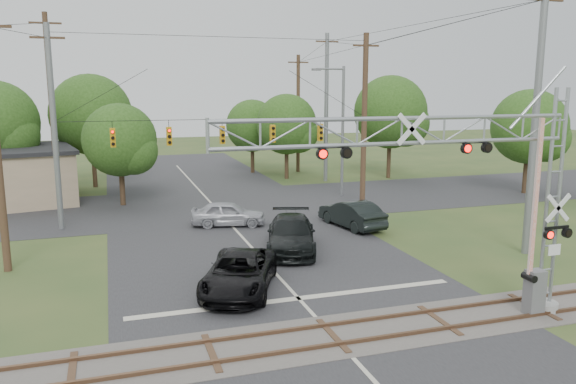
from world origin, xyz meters
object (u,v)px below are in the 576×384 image
object	(u,v)px
pickup_black	(239,273)
car_dark	(291,234)
sedan_silver	(228,213)
crossing_gantry	(465,181)
traffic_signal_span	(237,127)
streetlight	(340,125)

from	to	relation	value
pickup_black	car_dark	size ratio (longest dim) A/B	0.95
car_dark	sedan_silver	size ratio (longest dim) A/B	1.33
crossing_gantry	sedan_silver	bearing A→B (deg)	105.89
traffic_signal_span	sedan_silver	bearing A→B (deg)	-117.28
car_dark	streetlight	xyz separation A→B (m)	(7.95, 12.65, 4.52)
crossing_gantry	pickup_black	world-z (taller)	crossing_gantry
sedan_silver	pickup_black	bearing A→B (deg)	-176.42
traffic_signal_span	streetlight	world-z (taller)	traffic_signal_span
crossing_gantry	pickup_black	distance (m)	9.41
traffic_signal_span	car_dark	size ratio (longest dim) A/B	3.36
crossing_gantry	sedan_silver	world-z (taller)	crossing_gantry
crossing_gantry	sedan_silver	xyz separation A→B (m)	(-4.62, 16.23, -4.28)
crossing_gantry	car_dark	distance (m)	11.39
traffic_signal_span	pickup_black	size ratio (longest dim) A/B	3.53
car_dark	sedan_silver	world-z (taller)	car_dark
traffic_signal_span	car_dark	xyz separation A→B (m)	(0.85, -8.11, -4.83)
traffic_signal_span	pickup_black	world-z (taller)	traffic_signal_span
streetlight	crossing_gantry	bearing A→B (deg)	-102.98
crossing_gantry	sedan_silver	size ratio (longest dim) A/B	2.95
traffic_signal_span	streetlight	xyz separation A→B (m)	(8.80, 4.54, -0.31)
traffic_signal_span	sedan_silver	world-z (taller)	traffic_signal_span
pickup_black	streetlight	world-z (taller)	streetlight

